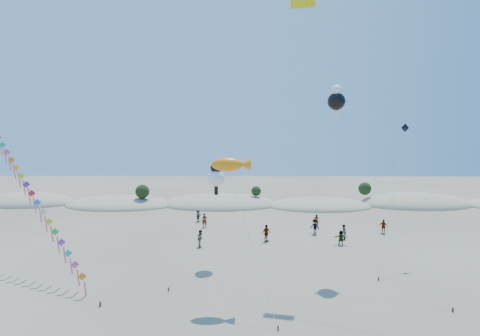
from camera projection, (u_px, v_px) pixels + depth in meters
name	position (u px, v px, depth m)	size (l,w,h in m)	color
dune_ridge	(226.00, 204.00, 64.96)	(145.30, 11.49, 5.57)	tan
kite_train	(17.00, 170.00, 37.48)	(20.54, 17.39, 17.50)	#3F2D1E
fish_kite	(231.00, 165.00, 30.03)	(4.73, 5.95, 10.72)	#3F2D1E
cartoon_kite_low	(216.00, 176.00, 37.75)	(4.21, 7.82, 9.62)	#3F2D1E
cartoon_kite_high	(337.00, 99.00, 35.86)	(7.57, 10.13, 16.68)	#3F2D1E
parafoil_kite	(307.00, 10.00, 34.25)	(12.08, 15.27, 23.93)	#3F2D1E
dark_kite	(397.00, 171.00, 37.60)	(4.89, 7.09, 13.25)	#3F2D1E
beachgoers	(283.00, 229.00, 47.25)	(23.93, 11.92, 1.90)	slate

